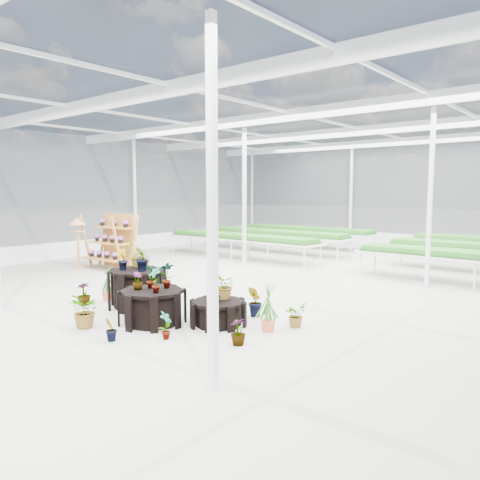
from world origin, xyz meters
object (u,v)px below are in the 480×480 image
Objects in this scene: plinth_tall at (137,289)px; plinth_low at (218,313)px; shelf_rack at (110,241)px; bird_table at (78,242)px; plinth_mid at (152,307)px.

plinth_tall reaches higher than plinth_low.
shelf_rack is 1.05× the size of bird_table.
plinth_low is (1.00, 0.70, -0.09)m from plinth_mid.
bird_table reaches higher than plinth_low.
shelf_rack is (-5.91, 3.21, 0.54)m from plinth_mid.
plinth_mid is 1.22m from plinth_low.
plinth_mid reaches higher than plinth_low.
shelf_rack is at bearing 160.03° from plinth_low.
bird_table is at bearing 158.70° from plinth_mid.
plinth_tall reaches higher than plinth_mid.
plinth_tall is 5.40m from shelf_rack.
plinth_tall is 0.72× the size of bird_table.
plinth_tall is 1.34m from plinth_mid.
plinth_low is at bearing -23.13° from shelf_rack.
shelf_rack is (-4.71, 2.61, 0.46)m from plinth_tall.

